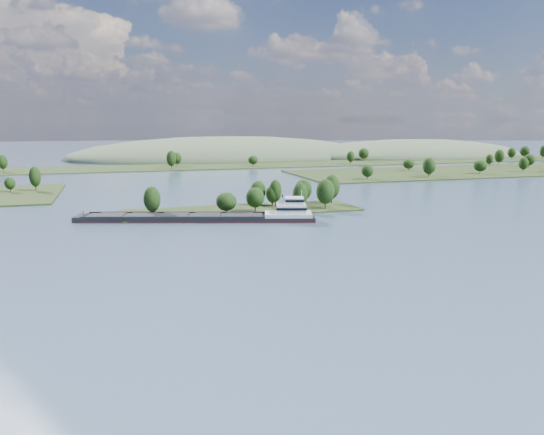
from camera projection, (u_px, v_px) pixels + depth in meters
name	position (u px, v px, depth m)	size (l,w,h in m)	color
ground	(287.00, 241.00, 170.50)	(1800.00, 1800.00, 0.00)	#3B4F66
tree_island	(261.00, 201.00, 227.74)	(100.00, 30.00, 14.49)	#212F15
right_bank	(500.00, 170.00, 404.83)	(320.00, 90.00, 14.86)	#212F15
back_shoreline	(191.00, 166.00, 436.29)	(900.00, 60.00, 15.60)	#212F15
hill_east	(413.00, 156.00, 573.85)	(260.00, 140.00, 36.00)	#44553A
hill_west	(226.00, 158.00, 545.31)	(320.00, 160.00, 44.00)	#44553A
cargo_barge	(213.00, 217.00, 204.58)	(91.39, 36.47, 12.45)	black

